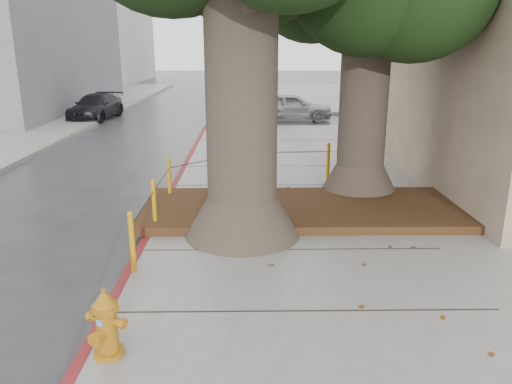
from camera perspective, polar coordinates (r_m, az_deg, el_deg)
The scene contains 10 objects.
ground at distance 6.57m, azimuth 0.90°, elevation -14.61°, with size 140.00×140.00×0.00m, color #28282B.
sidewalk_far at distance 36.31m, azimuth 9.13°, elevation 10.86°, with size 16.00×20.00×0.15m, color slate.
curb_red at distance 8.96m, azimuth -12.55°, elevation -5.71°, with size 0.14×26.00×0.16m, color maroon.
planter_bed at distance 10.09m, azimuth 5.36°, elevation -1.93°, with size 6.40×2.60×0.16m, color black.
building_far_white at distance 53.51m, azimuth -20.40°, elevation 19.74°, with size 12.00×18.00×15.00m, color silver.
bollard_ring at distance 10.39m, azimuth -4.59°, elevation 1.12°, with size 3.79×5.39×0.95m.
fire_hydrant at distance 5.72m, azimuth -16.73°, elevation -14.22°, with size 0.43×0.43×0.79m.
car_silver at distance 23.97m, azimuth 4.13°, elevation 9.70°, with size 1.53×3.80×1.30m, color #A8A8AD.
car_red at distance 28.15m, azimuth 25.97°, elevation 9.13°, with size 1.40×4.02×1.32m, color maroon.
car_dark at distance 25.56m, azimuth -17.82°, elevation 9.26°, with size 1.66×4.09×1.19m, color black.
Camera 1 is at (-0.18, -5.63, 3.37)m, focal length 35.00 mm.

